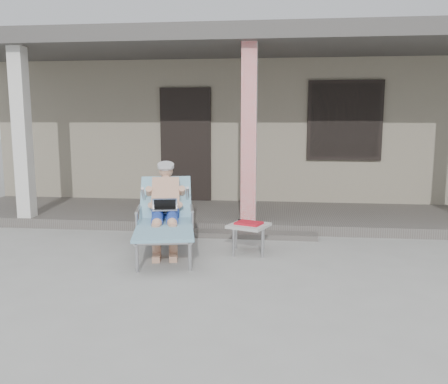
# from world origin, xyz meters

# --- Properties ---
(ground) EXTENTS (60.00, 60.00, 0.00)m
(ground) POSITION_xyz_m (0.00, 0.00, 0.00)
(ground) COLOR #9E9E99
(ground) RESTS_ON ground
(house) EXTENTS (10.40, 5.40, 3.30)m
(house) POSITION_xyz_m (0.00, 6.50, 1.67)
(house) COLOR gray
(house) RESTS_ON ground
(porch_deck) EXTENTS (10.00, 2.00, 0.15)m
(porch_deck) POSITION_xyz_m (0.00, 3.00, 0.07)
(porch_deck) COLOR #605B56
(porch_deck) RESTS_ON ground
(porch_overhang) EXTENTS (10.00, 2.30, 2.85)m
(porch_overhang) POSITION_xyz_m (0.00, 2.95, 2.79)
(porch_overhang) COLOR silver
(porch_overhang) RESTS_ON porch_deck
(porch_step) EXTENTS (2.00, 0.30, 0.07)m
(porch_step) POSITION_xyz_m (0.00, 1.85, 0.04)
(porch_step) COLOR #605B56
(porch_step) RESTS_ON ground
(lounger) EXTENTS (1.03, 1.88, 1.18)m
(lounger) POSITION_xyz_m (-1.00, 1.06, 0.73)
(lounger) COLOR #B7B7BC
(lounger) RESTS_ON ground
(side_table) EXTENTS (0.58, 0.58, 0.40)m
(side_table) POSITION_xyz_m (0.08, 1.04, 0.34)
(side_table) COLOR #B9B9B3
(side_table) RESTS_ON ground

